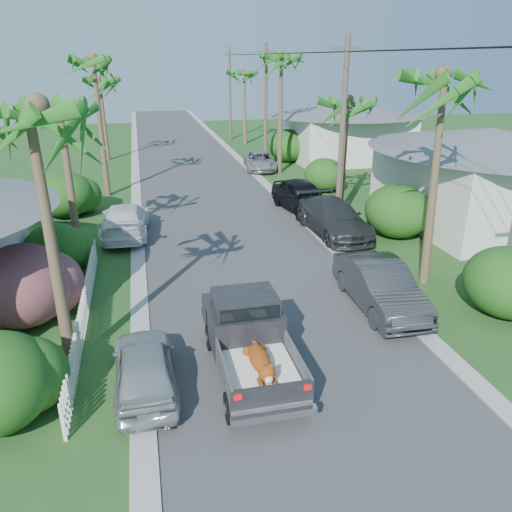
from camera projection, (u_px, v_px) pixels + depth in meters
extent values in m
plane|color=#274F1D|center=(319.00, 402.00, 12.45)|extent=(120.00, 120.00, 0.00)
cube|color=#38383A|center=(198.00, 180.00, 35.08)|extent=(8.00, 100.00, 0.02)
cube|color=#A5A39E|center=(136.00, 183.00, 34.17)|extent=(0.60, 100.00, 0.06)
cube|color=#A5A39E|center=(258.00, 176.00, 35.97)|extent=(0.60, 100.00, 0.06)
cylinder|color=black|center=(232.00, 408.00, 11.66)|extent=(0.28, 0.76, 0.76)
cylinder|color=black|center=(301.00, 397.00, 12.02)|extent=(0.28, 0.76, 0.76)
cylinder|color=black|center=(212.00, 337.00, 14.60)|extent=(0.28, 0.76, 0.76)
cylinder|color=black|center=(268.00, 331.00, 14.96)|extent=(0.28, 0.76, 0.76)
cube|color=slate|center=(260.00, 378.00, 12.34)|extent=(1.90, 2.40, 0.24)
cube|color=slate|center=(223.00, 370.00, 12.00)|extent=(0.06, 2.40, 0.55)
cube|color=slate|center=(296.00, 360.00, 12.39)|extent=(0.06, 2.40, 0.55)
cube|color=black|center=(273.00, 395.00, 11.15)|extent=(1.92, 0.08, 0.52)
cube|color=silver|center=(274.00, 415.00, 11.16)|extent=(1.98, 0.18, 0.18)
cube|color=red|center=(238.00, 397.00, 10.89)|extent=(0.18, 0.05, 0.14)
cube|color=red|center=(308.00, 387.00, 11.22)|extent=(0.18, 0.05, 0.14)
cube|color=black|center=(245.00, 326.00, 13.85)|extent=(1.94, 1.65, 1.10)
cube|color=black|center=(245.00, 303.00, 13.58)|extent=(1.70, 1.35, 0.55)
cube|color=black|center=(250.00, 315.00, 12.99)|extent=(1.60, 0.05, 0.45)
cube|color=black|center=(237.00, 311.00, 15.04)|extent=(1.94, 1.20, 0.80)
cube|color=white|center=(260.00, 371.00, 12.26)|extent=(1.70, 2.10, 0.16)
ellipsoid|color=orange|center=(260.00, 359.00, 12.24)|extent=(0.48, 1.25, 0.43)
sphere|color=orange|center=(267.00, 373.00, 11.53)|extent=(0.40, 0.40, 0.40)
ellipsoid|color=white|center=(260.00, 362.00, 12.28)|extent=(0.32, 0.86, 0.18)
imported|color=#2B2D30|center=(380.00, 286.00, 16.88)|extent=(1.84, 4.89, 1.60)
imported|color=#292C2E|center=(334.00, 218.00, 24.01)|extent=(2.51, 5.64, 1.61)
imported|color=black|center=(302.00, 196.00, 27.60)|extent=(2.62, 5.25, 1.72)
imported|color=#AAACB1|center=(260.00, 161.00, 38.00)|extent=(2.68, 4.89, 1.30)
imported|color=#B0B3B7|center=(144.00, 368.00, 12.68)|extent=(1.65, 3.92, 1.33)
imported|color=white|center=(125.00, 220.00, 23.83)|extent=(2.41, 5.37, 1.53)
cone|color=brown|center=(52.00, 249.00, 12.57)|extent=(0.36, 0.71, 7.01)
cone|color=brown|center=(70.00, 184.00, 20.74)|extent=(0.36, 0.61, 6.21)
cone|color=brown|center=(101.00, 130.00, 29.63)|extent=(0.36, 0.36, 8.00)
cone|color=brown|center=(104.00, 120.00, 40.66)|extent=(0.36, 0.75, 6.51)
cone|color=brown|center=(434.00, 185.00, 17.81)|extent=(0.36, 0.73, 7.51)
cone|color=brown|center=(343.00, 159.00, 26.30)|extent=(0.36, 0.54, 6.01)
cone|color=brown|center=(280.00, 116.00, 35.76)|extent=(0.36, 0.36, 8.20)
cone|color=brown|center=(245.00, 108.00, 48.76)|extent=(0.36, 0.63, 6.81)
ellipsoid|color=#BB1A63|center=(23.00, 285.00, 15.77)|extent=(3.00, 3.30, 2.60)
ellipsoid|color=#1D4814|center=(55.00, 249.00, 19.58)|extent=(2.40, 2.64, 2.00)
ellipsoid|color=#1D4814|center=(64.00, 194.00, 26.62)|extent=(3.20, 3.52, 2.40)
ellipsoid|color=#1D4814|center=(509.00, 282.00, 16.33)|extent=(2.80, 3.08, 2.30)
ellipsoid|color=#1D4814|center=(397.00, 211.00, 23.58)|extent=(3.00, 3.30, 2.50)
ellipsoid|color=#1D4814|center=(325.00, 175.00, 31.74)|extent=(2.60, 2.86, 2.10)
ellipsoid|color=#1D4814|center=(288.00, 146.00, 40.80)|extent=(3.20, 3.52, 2.60)
cube|color=white|center=(84.00, 309.00, 15.99)|extent=(0.10, 11.00, 1.00)
cube|color=silver|center=(483.00, 187.00, 25.33)|extent=(8.00, 9.00, 3.80)
cone|color=#595B60|center=(491.00, 139.00, 24.44)|extent=(6.48, 6.48, 1.00)
cube|color=silver|center=(345.00, 137.00, 41.66)|extent=(9.00, 8.00, 3.60)
cone|color=#595B60|center=(347.00, 109.00, 40.81)|extent=(6.48, 6.48, 1.00)
cylinder|color=brown|center=(342.00, 137.00, 23.73)|extent=(0.26, 0.26, 9.00)
cube|color=brown|center=(348.00, 48.00, 22.28)|extent=(1.60, 0.10, 0.10)
cylinder|color=brown|center=(266.00, 108.00, 37.30)|extent=(0.26, 0.26, 9.00)
cube|color=brown|center=(266.00, 52.00, 35.86)|extent=(1.60, 0.10, 0.10)
cylinder|color=brown|center=(230.00, 95.00, 50.88)|extent=(0.26, 0.26, 9.00)
cube|color=brown|center=(229.00, 53.00, 49.43)|extent=(1.60, 0.10, 0.10)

